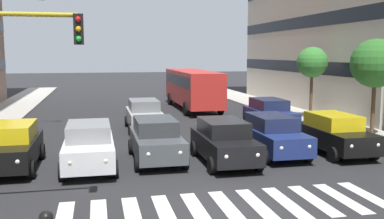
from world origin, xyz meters
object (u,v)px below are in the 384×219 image
(car_0, at_px, (334,133))
(car_1, at_px, (272,135))
(car_row2_0, at_px, (270,113))
(bus_behind_traffic, at_px, (192,85))
(street_lamp_right, at_px, (1,48))
(car_5, at_px, (11,146))
(car_row2_1, at_px, (144,115))
(street_tree_2, at_px, (312,63))
(car_4, at_px, (89,146))
(car_3, at_px, (156,139))
(street_tree_1, at_px, (375,64))
(car_2, at_px, (224,141))

(car_0, relative_size, car_1, 1.00)
(car_row2_0, height_order, bus_behind_traffic, bus_behind_traffic)
(street_lamp_right, bearing_deg, car_5, 102.15)
(car_0, xyz_separation_m, car_row2_1, (7.49, -7.66, 0.00))
(street_lamp_right, distance_m, street_tree_2, 18.57)
(car_1, xyz_separation_m, car_row2_1, (4.72, -7.37, 0.00))
(car_1, distance_m, car_5, 10.52)
(car_4, relative_size, car_row2_1, 1.00)
(car_4, bearing_deg, car_3, -166.26)
(bus_behind_traffic, relative_size, street_tree_1, 2.12)
(car_3, bearing_deg, car_1, 179.48)
(car_3, xyz_separation_m, street_lamp_right, (7.26, -8.08, 3.78))
(car_5, distance_m, street_tree_1, 17.32)
(street_tree_2, bearing_deg, car_2, 47.45)
(car_4, height_order, street_tree_2, street_tree_2)
(car_4, height_order, car_row2_1, same)
(car_1, relative_size, street_tree_1, 0.90)
(car_2, distance_m, car_3, 2.76)
(car_2, xyz_separation_m, bus_behind_traffic, (-2.43, -16.92, 0.97))
(car_4, bearing_deg, street_lamp_right, -62.14)
(car_3, xyz_separation_m, street_tree_2, (-11.29, -8.54, 2.87))
(car_3, bearing_deg, street_tree_1, -169.08)
(car_5, bearing_deg, car_row2_1, -127.97)
(car_1, height_order, street_lamp_right, street_lamp_right)
(car_row2_0, bearing_deg, car_2, 55.70)
(car_0, height_order, car_1, same)
(car_5, relative_size, street_tree_2, 0.96)
(car_4, height_order, street_tree_1, street_tree_1)
(car_3, relative_size, car_4, 1.00)
(car_0, height_order, bus_behind_traffic, bus_behind_traffic)
(bus_behind_traffic, bearing_deg, street_lamp_right, 32.76)
(car_1, bearing_deg, car_3, -0.52)
(car_1, xyz_separation_m, car_3, (5.03, -0.05, 0.00))
(car_4, bearing_deg, car_1, -175.52)
(car_row2_0, distance_m, car_row2_1, 7.26)
(car_2, bearing_deg, car_1, -160.09)
(car_3, distance_m, car_row2_1, 7.33)
(car_row2_0, height_order, street_tree_1, street_tree_1)
(car_1, bearing_deg, street_tree_2, -126.09)
(car_row2_0, bearing_deg, car_row2_1, -8.57)
(car_3, distance_m, car_4, 2.72)
(car_row2_0, xyz_separation_m, street_tree_1, (-3.93, 4.04, 2.96))
(car_5, bearing_deg, street_tree_2, -152.73)
(car_2, relative_size, car_row2_1, 1.00)
(car_2, distance_m, car_5, 8.13)
(car_4, xyz_separation_m, street_tree_2, (-13.93, -9.19, 2.87))
(car_2, bearing_deg, car_0, -173.49)
(car_1, distance_m, bus_behind_traffic, 16.07)
(car_2, height_order, street_tree_2, street_tree_2)
(car_1, bearing_deg, bus_behind_traffic, -90.00)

